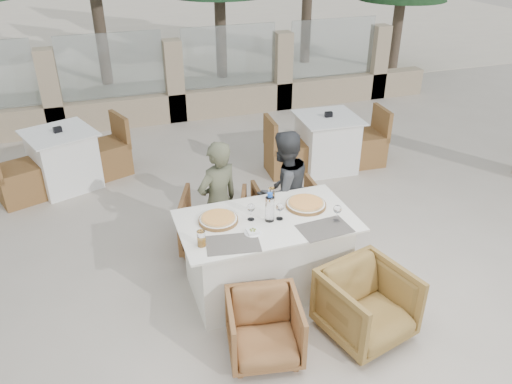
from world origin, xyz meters
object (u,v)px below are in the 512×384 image
object	(u,v)px
water_bottle	(270,207)
bg_table_a	(64,160)
wine_glass_corner	(337,212)
armchair_far_right	(288,214)
pizza_left	(218,219)
bg_table_b	(326,143)
dining_table	(266,254)
wine_glass_centre	(251,211)
armchair_near_right	(367,304)
beer_glass_left	(201,239)
diner_left	(218,202)
olive_dish	(253,231)
wine_glass_near	(280,210)
beer_glass_right	(272,194)
diner_right	(283,191)
armchair_far_left	(214,221)
armchair_near_left	(264,329)
pizza_right	(306,204)

from	to	relation	value
water_bottle	bg_table_a	xyz separation A→B (m)	(-1.82, 2.86, -0.53)
wine_glass_corner	armchair_far_right	size ratio (longest dim) A/B	0.26
pizza_left	bg_table_b	xyz separation A→B (m)	(2.14, 2.12, -0.41)
dining_table	wine_glass_centre	size ratio (longest dim) A/B	8.70
dining_table	armchair_near_right	world-z (taller)	dining_table
pizza_left	armchair_near_right	xyz separation A→B (m)	(1.01, -0.96, -0.48)
beer_glass_left	diner_left	bearing A→B (deg)	66.45
water_bottle	armchair_far_right	xyz separation A→B (m)	(0.50, 0.74, -0.59)
dining_table	olive_dish	size ratio (longest dim) A/B	14.55
pizza_left	wine_glass_near	xyz separation A→B (m)	(0.54, -0.14, 0.07)
armchair_near_right	bg_table_b	xyz separation A→B (m)	(1.13, 3.08, 0.07)
beer_glass_left	beer_glass_right	bearing A→B (deg)	33.02
wine_glass_centre	armchair_far_right	size ratio (longest dim) A/B	0.26
diner_left	diner_right	distance (m)	0.71
beer_glass_right	diner_right	distance (m)	0.44
water_bottle	beer_glass_right	world-z (taller)	water_bottle
beer_glass_left	olive_dish	world-z (taller)	beer_glass_left
water_bottle	armchair_near_right	size ratio (longest dim) A/B	0.41
wine_glass_corner	bg_table_b	xyz separation A→B (m)	(1.13, 2.46, -0.48)
wine_glass_near	armchair_far_left	world-z (taller)	wine_glass_near
beer_glass_right	armchair_far_left	bearing A→B (deg)	132.15
pizza_left	wine_glass_near	world-z (taller)	wine_glass_near
armchair_near_left	bg_table_a	world-z (taller)	bg_table_a
wine_glass_centre	diner_right	distance (m)	0.84
beer_glass_left	diner_left	world-z (taller)	diner_left
diner_left	bg_table_a	size ratio (longest dim) A/B	0.80
water_bottle	beer_glass_left	distance (m)	0.70
dining_table	pizza_left	size ratio (longest dim) A/B	4.49
bg_table_a	pizza_left	bearing A→B (deg)	-83.52
armchair_far_left	diner_right	world-z (taller)	diner_right
dining_table	wine_glass_centre	distance (m)	0.50
armchair_far_left	water_bottle	bearing A→B (deg)	130.68
wine_glass_centre	olive_dish	xyz separation A→B (m)	(-0.06, -0.22, -0.07)
water_bottle	armchair_near_left	bearing A→B (deg)	-112.80
armchair_far_right	dining_table	bearing A→B (deg)	58.05
beer_glass_right	diner_left	distance (m)	0.58
armchair_far_right	armchair_near_right	bearing A→B (deg)	96.40
olive_dish	armchair_near_left	world-z (taller)	olive_dish
diner_left	dining_table	bearing A→B (deg)	91.71
armchair_far_right	diner_left	xyz separation A→B (m)	(-0.80, -0.08, 0.34)
armchair_far_right	diner_left	bearing A→B (deg)	9.51
wine_glass_centre	beer_glass_left	size ratio (longest dim) A/B	1.30
pizza_right	dining_table	bearing A→B (deg)	-166.24
pizza_right	armchair_near_right	world-z (taller)	pizza_right
beer_glass_left	bg_table_b	bearing A→B (deg)	45.79
bg_table_b	bg_table_a	bearing A→B (deg)	173.65
dining_table	armchair_near_right	distance (m)	1.04
water_bottle	diner_right	world-z (taller)	diner_right
pizza_right	beer_glass_left	size ratio (longest dim) A/B	2.71
beer_glass_left	pizza_left	bearing A→B (deg)	54.15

